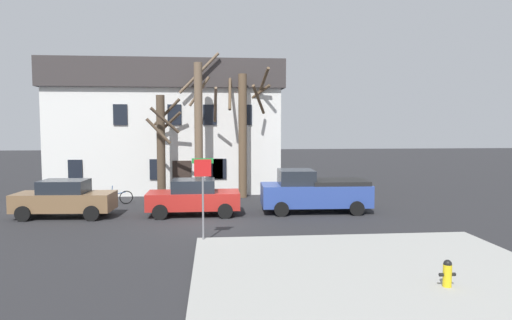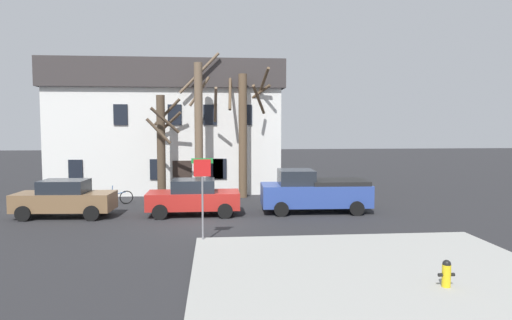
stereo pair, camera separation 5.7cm
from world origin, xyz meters
TOP-DOWN VIEW (x-y plane):
  - ground_plane at (0.00, 0.00)m, footprint 120.00×120.00m
  - sidewalk_slab at (4.83, -7.13)m, footprint 10.15×8.39m
  - building_main at (-2.54, 11.84)m, footprint 14.40×8.44m
  - tree_bare_near at (-2.48, 6.26)m, footprint 1.89×2.25m
  - tree_bare_mid at (-0.41, 6.30)m, footprint 2.35×2.19m
  - tree_bare_far at (2.13, 7.02)m, footprint 2.53×3.05m
  - car_brown_sedan at (-6.40, 1.97)m, footprint 4.44×2.16m
  - car_red_sedan at (-0.57, 1.93)m, footprint 4.25×2.03m
  - pickup_truck_blue at (5.20, 2.21)m, footprint 5.25×2.45m
  - fire_hydrant at (6.22, -8.57)m, footprint 0.42×0.22m
  - street_sign_pole at (-0.02, -3.17)m, footprint 0.76×0.07m
  - bicycle_leaning at (-4.77, 5.12)m, footprint 1.65×0.67m

SIDE VIEW (x-z plane):
  - ground_plane at x=0.00m, z-range 0.00..0.00m
  - sidewalk_slab at x=4.83m, z-range 0.00..0.12m
  - bicycle_leaning at x=-4.77m, z-range -0.15..0.88m
  - fire_hydrant at x=6.22m, z-range 0.13..0.82m
  - car_red_sedan at x=-0.57m, z-range 0.00..1.68m
  - car_brown_sedan at x=-6.40m, z-range 0.00..1.71m
  - pickup_truck_blue at x=5.20m, z-range -0.03..2.02m
  - street_sign_pole at x=-0.02m, z-range 0.59..3.62m
  - tree_bare_near at x=-2.48m, z-range 0.21..6.05m
  - tree_bare_far at x=2.13m, z-range 0.22..7.64m
  - tree_bare_mid at x=-0.41m, z-range -0.10..8.27m
  - building_main at x=-2.54m, z-range 0.07..8.18m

